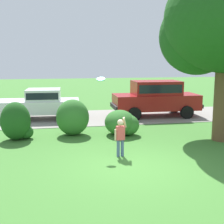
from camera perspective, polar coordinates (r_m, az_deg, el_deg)
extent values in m
plane|color=#3D752D|center=(9.18, 4.16, -9.95)|extent=(80.00, 80.00, 0.00)
cube|color=gray|center=(16.47, -2.65, -0.97)|extent=(28.00, 4.40, 0.02)
cylinder|color=brown|center=(12.42, 19.95, 2.17)|extent=(0.76, 0.76, 3.14)
ellipsoid|color=#1E511C|center=(13.03, 15.50, 13.28)|extent=(3.04, 3.04, 3.04)
ellipsoid|color=#1E511C|center=(12.42, -17.35, -1.60)|extent=(1.13, 1.09, 1.47)
ellipsoid|color=#1E511C|center=(12.55, -15.61, -3.60)|extent=(0.59, 0.59, 0.53)
ellipsoid|color=#33702B|center=(12.70, -7.26, -0.97)|extent=(1.34, 1.23, 1.47)
ellipsoid|color=#33702B|center=(12.72, 1.46, -1.92)|extent=(1.25, 1.47, 1.02)
ellipsoid|color=#33702B|center=(12.64, 2.89, -2.39)|extent=(0.95, 0.95, 0.85)
cube|color=white|center=(16.31, -13.52, 1.04)|extent=(4.30, 2.07, 0.64)
cube|color=white|center=(16.20, -12.50, 3.17)|extent=(1.77, 1.71, 0.56)
cube|color=black|center=(16.20, -12.50, 3.17)|extent=(1.63, 1.72, 0.34)
cylinder|color=black|center=(15.66, -18.56, -0.98)|extent=(0.61, 0.25, 0.60)
cylinder|color=black|center=(17.47, -17.40, 0.18)|extent=(0.61, 0.25, 0.60)
cylinder|color=black|center=(15.36, -8.99, -0.78)|extent=(0.61, 0.25, 0.60)
cylinder|color=black|center=(17.21, -8.84, 0.37)|extent=(0.61, 0.25, 0.60)
cube|color=black|center=(16.25, -5.98, 0.66)|extent=(0.22, 1.75, 0.20)
cube|color=maroon|center=(16.81, 8.06, 1.89)|extent=(4.53, 1.93, 0.80)
cube|color=maroon|center=(16.73, 8.12, 4.47)|extent=(2.51, 1.67, 0.72)
cube|color=black|center=(16.73, 8.12, 4.47)|extent=(2.31, 1.68, 0.43)
cylinder|color=black|center=(15.62, 4.17, -0.36)|extent=(0.68, 0.23, 0.68)
cylinder|color=black|center=(17.43, 2.71, 0.73)|extent=(0.68, 0.23, 0.68)
cylinder|color=black|center=(16.50, 13.63, -0.06)|extent=(0.68, 0.23, 0.68)
cylinder|color=black|center=(18.22, 11.33, 0.95)|extent=(0.68, 0.23, 0.68)
cube|color=black|center=(16.30, 0.34, 1.03)|extent=(0.15, 1.75, 0.20)
cube|color=black|center=(17.67, 15.15, 1.37)|extent=(0.15, 1.75, 0.20)
cylinder|color=#4C608C|center=(9.95, 1.15, -6.68)|extent=(0.10, 0.10, 0.55)
cylinder|color=#4C608C|center=(9.99, 1.92, -6.61)|extent=(0.10, 0.10, 0.55)
cube|color=#DB4C4C|center=(9.84, 1.55, -3.88)|extent=(0.28, 0.19, 0.44)
sphere|color=beige|center=(9.77, 1.56, -1.95)|extent=(0.20, 0.20, 0.20)
cylinder|color=beige|center=(9.87, 2.34, -1.94)|extent=(0.19, 0.25, 0.39)
cylinder|color=beige|center=(9.80, 0.66, -4.24)|extent=(0.07, 0.07, 0.36)
cylinder|color=#1EB7B2|center=(10.29, -2.05, 6.10)|extent=(0.29, 0.27, 0.15)
cylinder|color=orange|center=(10.29, -2.05, 6.12)|extent=(0.16, 0.15, 0.10)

